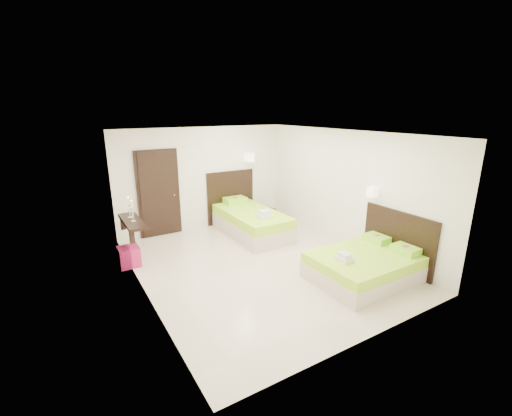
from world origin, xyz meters
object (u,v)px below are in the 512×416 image
ottoman (129,256)px  bed_double (367,264)px  nightstand (267,215)px  bed_single (250,220)px

ottoman → bed_double: bearing=-37.5°
bed_double → ottoman: 4.61m
nightstand → ottoman: ottoman is taller
bed_single → nightstand: bed_single is taller
bed_double → ottoman: bed_double is taller
bed_single → bed_double: size_ratio=1.23×
nightstand → ottoman: (-3.87, -0.94, 0.02)m
nightstand → bed_double: bearing=-110.0°
bed_single → bed_double: 3.26m
bed_double → ottoman: (-3.66, 2.80, -0.08)m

